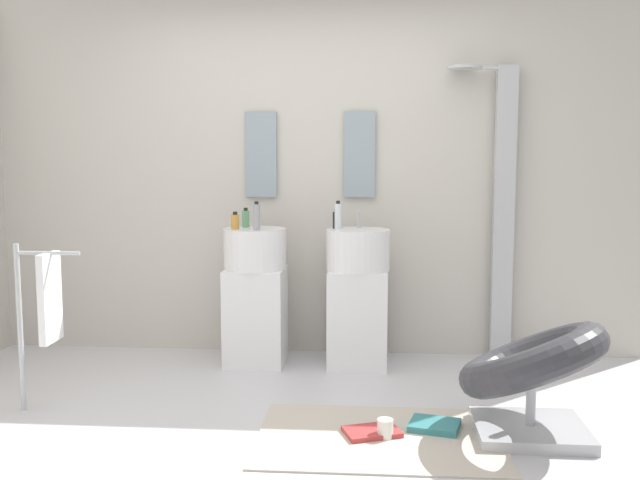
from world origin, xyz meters
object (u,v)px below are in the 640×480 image
object	(u,v)px
pedestal_sink_right	(358,296)
soap_bottle_grey	(257,217)
magazine_red	(372,432)
soap_bottle_green	(246,218)
shower_column	(501,207)
coffee_mug	(385,428)
pedestal_sink_left	(256,294)
soap_bottle_black	(336,220)
towel_rack	(45,301)
soap_bottle_clear	(338,216)
magazine_teal	(434,425)
lounge_chair	(532,369)
soap_bottle_amber	(235,222)

from	to	relation	value
pedestal_sink_right	soap_bottle_grey	size ratio (longest dim) A/B	5.38
magazine_red	soap_bottle_green	xyz separation A→B (m)	(-0.89, 1.34, 0.98)
shower_column	coffee_mug	size ratio (longest dim) A/B	21.49
pedestal_sink_left	shower_column	bearing A→B (deg)	8.58
shower_column	coffee_mug	distance (m)	2.03
pedestal_sink_left	soap_bottle_black	distance (m)	0.76
towel_rack	soap_bottle_clear	xyz separation A→B (m)	(1.57, 1.05, 0.40)
soap_bottle_grey	magazine_teal	bearing A→B (deg)	-42.74
shower_column	towel_rack	size ratio (longest dim) A/B	2.16
soap_bottle_grey	pedestal_sink_left	bearing A→B (deg)	105.02
magazine_teal	soap_bottle_green	size ratio (longest dim) A/B	1.87
soap_bottle_clear	soap_bottle_green	xyz separation A→B (m)	(-0.65, 0.07, -0.03)
pedestal_sink_left	soap_bottle_black	size ratio (longest dim) A/B	7.87
coffee_mug	pedestal_sink_left	bearing A→B (deg)	124.22
lounge_chair	towel_rack	bearing A→B (deg)	176.59
pedestal_sink_right	soap_bottle_grey	bearing A→B (deg)	-168.96
shower_column	soap_bottle_black	distance (m)	1.17
soap_bottle_black	soap_bottle_green	distance (m)	0.64
towel_rack	soap_bottle_clear	bearing A→B (deg)	33.76
lounge_chair	soap_bottle_black	distance (m)	1.75
soap_bottle_clear	magazine_red	bearing A→B (deg)	-79.22
soap_bottle_black	soap_bottle_clear	bearing A→B (deg)	-56.36
shower_column	magazine_red	size ratio (longest dim) A/B	7.45
magazine_red	soap_bottle_clear	world-z (taller)	soap_bottle_clear
magazine_red	soap_bottle_green	distance (m)	1.88
magazine_teal	coffee_mug	bearing A→B (deg)	-137.10
magazine_red	magazine_teal	world-z (taller)	magazine_teal
soap_bottle_black	soap_bottle_grey	size ratio (longest dim) A/B	0.68
magazine_red	soap_bottle_black	xyz separation A→B (m)	(-0.26, 1.29, 0.98)
coffee_mug	soap_bottle_amber	size ratio (longest dim) A/B	0.79
towel_rack	soap_bottle_green	bearing A→B (deg)	50.36
pedestal_sink_right	magazine_red	bearing A→B (deg)	-85.18
soap_bottle_green	shower_column	bearing A→B (deg)	5.33
magazine_red	soap_bottle_black	world-z (taller)	soap_bottle_black
soap_bottle_amber	soap_bottle_grey	distance (m)	0.17
shower_column	soap_bottle_green	size ratio (longest dim) A/B	15.20
pedestal_sink_right	soap_bottle_black	xyz separation A→B (m)	(-0.15, 0.04, 0.52)
magazine_teal	soap_bottle_green	xyz separation A→B (m)	(-1.22, 1.24, 0.98)
soap_bottle_grey	soap_bottle_clear	size ratio (longest dim) A/B	1.01
soap_bottle_black	coffee_mug	bearing A→B (deg)	-76.39
magazine_red	soap_bottle_grey	distance (m)	1.70
lounge_chair	soap_bottle_grey	size ratio (longest dim) A/B	5.50
lounge_chair	coffee_mug	world-z (taller)	lounge_chair
pedestal_sink_right	soap_bottle_black	world-z (taller)	soap_bottle_black
shower_column	magazine_teal	size ratio (longest dim) A/B	8.13
lounge_chair	pedestal_sink_right	bearing A→B (deg)	127.74
towel_rack	coffee_mug	xyz separation A→B (m)	(1.88, -0.26, -0.57)
soap_bottle_grey	soap_bottle_clear	xyz separation A→B (m)	(0.53, 0.15, -0.00)
soap_bottle_black	soap_bottle_green	bearing A→B (deg)	175.69
soap_bottle_grey	soap_bottle_green	world-z (taller)	soap_bottle_grey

